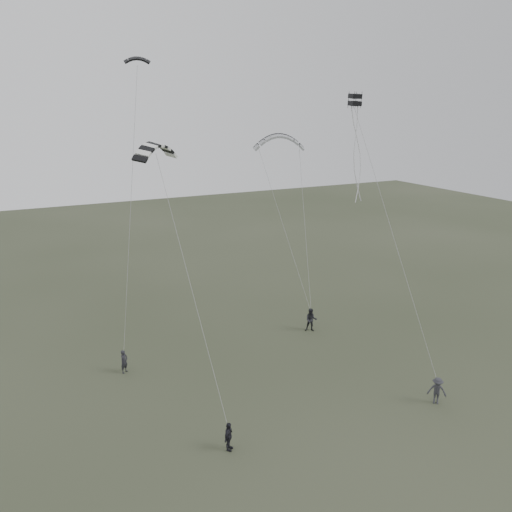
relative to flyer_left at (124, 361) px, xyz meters
name	(u,v)px	position (x,y,z in m)	size (l,w,h in m)	color
ground	(279,404)	(7.20, -7.57, -0.78)	(140.00, 140.00, 0.00)	#313823
flyer_left	(124,361)	(0.00, 0.00, 0.00)	(0.57, 0.37, 1.55)	black
flyer_right	(311,320)	(14.16, 0.06, 0.13)	(0.88, 0.68, 1.80)	black
flyer_center	(229,437)	(3.04, -9.99, -0.01)	(0.90, 0.37, 1.53)	black
flyer_far	(437,391)	(15.41, -11.48, 0.04)	(1.06, 0.61, 1.64)	#2F2F34
kite_dark_small	(137,58)	(2.72, 2.75, 18.52)	(1.53, 0.46, 0.51)	black
kite_pale_large	(279,136)	(14.61, 6.32, 13.49)	(4.10, 0.92, 1.67)	#979A9C
kite_striped	(155,144)	(2.43, -1.51, 13.68)	(3.30, 0.83, 1.27)	black
kite_box	(355,100)	(15.07, -2.72, 16.13)	(0.66, 0.66, 0.72)	black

